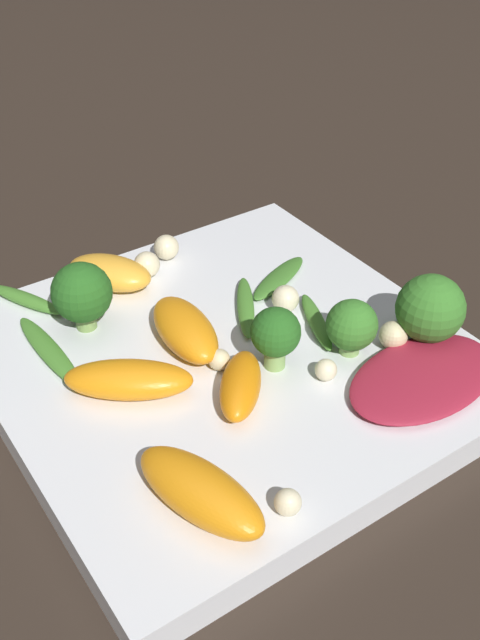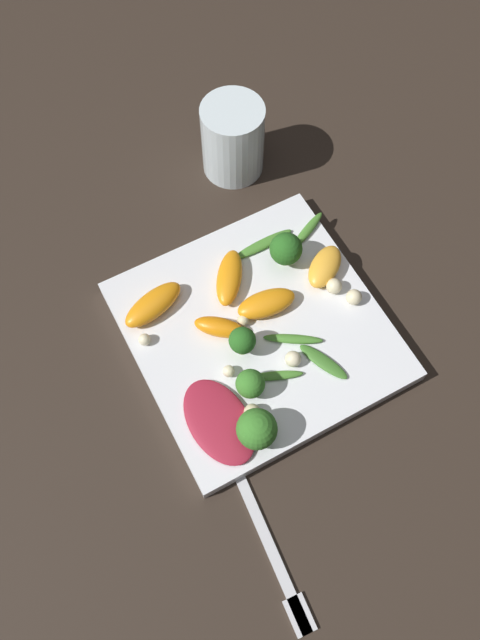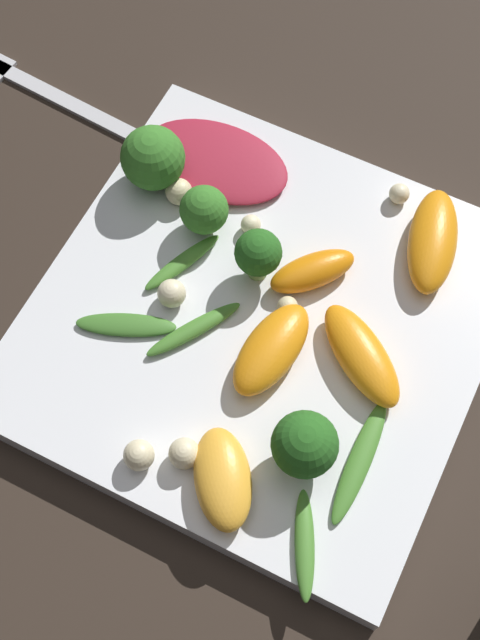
% 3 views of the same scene
% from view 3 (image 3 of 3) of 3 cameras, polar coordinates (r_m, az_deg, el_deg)
% --- Properties ---
extents(ground_plane, '(2.40, 2.40, 0.00)m').
position_cam_3_polar(ground_plane, '(0.58, 1.33, -0.67)').
color(ground_plane, '#2D231C').
extents(plate, '(0.28, 0.28, 0.02)m').
position_cam_3_polar(plate, '(0.57, 1.35, -0.26)').
color(plate, white).
rests_on(plate, ground_plane).
extents(fork, '(0.16, 0.03, 0.01)m').
position_cam_3_polar(fork, '(0.69, -12.89, 14.42)').
color(fork, silver).
rests_on(fork, ground_plane).
extents(radicchio_leaf_0, '(0.11, 0.07, 0.01)m').
position_cam_3_polar(radicchio_leaf_0, '(0.61, -1.61, 10.13)').
color(radicchio_leaf_0, maroon).
rests_on(radicchio_leaf_0, plate).
extents(orange_segment_0, '(0.05, 0.06, 0.02)m').
position_cam_3_polar(orange_segment_0, '(0.56, 4.66, 3.13)').
color(orange_segment_0, orange).
rests_on(orange_segment_0, plate).
extents(orange_segment_1, '(0.05, 0.08, 0.02)m').
position_cam_3_polar(orange_segment_1, '(0.58, 12.22, 4.97)').
color(orange_segment_1, orange).
rests_on(orange_segment_1, plate).
extents(orange_segment_2, '(0.04, 0.07, 0.02)m').
position_cam_3_polar(orange_segment_2, '(0.54, 2.02, -1.88)').
color(orange_segment_2, orange).
rests_on(orange_segment_2, plate).
extents(orange_segment_3, '(0.08, 0.07, 0.02)m').
position_cam_3_polar(orange_segment_3, '(0.54, 7.86, -2.08)').
color(orange_segment_3, orange).
rests_on(orange_segment_3, plate).
extents(orange_segment_4, '(0.06, 0.07, 0.02)m').
position_cam_3_polar(orange_segment_4, '(0.51, -1.11, -10.13)').
color(orange_segment_4, '#FCAD33').
rests_on(orange_segment_4, plate).
extents(broccoli_floret_0, '(0.03, 0.03, 0.04)m').
position_cam_3_polar(broccoli_floret_0, '(0.55, 1.17, 4.25)').
color(broccoli_floret_0, '#84AD5B').
rests_on(broccoli_floret_0, plate).
extents(broccoli_floret_1, '(0.04, 0.04, 0.05)m').
position_cam_3_polar(broccoli_floret_1, '(0.50, 4.16, -7.98)').
color(broccoli_floret_1, '#7A9E51').
rests_on(broccoli_floret_1, plate).
extents(broccoli_floret_2, '(0.04, 0.04, 0.05)m').
position_cam_3_polar(broccoli_floret_2, '(0.59, -5.60, 10.25)').
color(broccoli_floret_2, '#7A9E51').
rests_on(broccoli_floret_2, plate).
extents(broccoli_floret_3, '(0.03, 0.03, 0.04)m').
position_cam_3_polar(broccoli_floret_3, '(0.57, -2.32, 7.02)').
color(broccoli_floret_3, '#84AD5B').
rests_on(broccoli_floret_3, plate).
extents(arugula_sprig_0, '(0.04, 0.06, 0.01)m').
position_cam_3_polar(arugula_sprig_0, '(0.51, 4.15, -14.15)').
color(arugula_sprig_0, '#47842D').
rests_on(arugula_sprig_0, plate).
extents(arugula_sprig_1, '(0.06, 0.04, 0.01)m').
position_cam_3_polar(arugula_sprig_1, '(0.56, -7.31, -0.32)').
color(arugula_sprig_1, '#3D7528').
rests_on(arugula_sprig_1, plate).
extents(arugula_sprig_2, '(0.03, 0.06, 0.01)m').
position_cam_3_polar(arugula_sprig_2, '(0.57, -3.72, 3.71)').
color(arugula_sprig_2, '#47842D').
rests_on(arugula_sprig_2, plate).
extents(arugula_sprig_3, '(0.02, 0.08, 0.01)m').
position_cam_3_polar(arugula_sprig_3, '(0.53, 7.67, -8.92)').
color(arugula_sprig_3, '#47842D').
rests_on(arugula_sprig_3, plate).
extents(arugula_sprig_4, '(0.04, 0.06, 0.01)m').
position_cam_3_polar(arugula_sprig_4, '(0.55, -2.98, -0.59)').
color(arugula_sprig_4, '#47842D').
rests_on(arugula_sprig_4, plate).
extents(macadamia_nut_0, '(0.02, 0.02, 0.02)m').
position_cam_3_polar(macadamia_nut_0, '(0.56, -4.40, 1.71)').
color(macadamia_nut_0, beige).
rests_on(macadamia_nut_0, plate).
extents(macadamia_nut_1, '(0.02, 0.02, 0.02)m').
position_cam_3_polar(macadamia_nut_1, '(0.52, -3.56, -8.53)').
color(macadamia_nut_1, beige).
rests_on(macadamia_nut_1, plate).
extents(macadamia_nut_2, '(0.02, 0.02, 0.02)m').
position_cam_3_polar(macadamia_nut_2, '(0.59, -3.93, 8.20)').
color(macadamia_nut_2, beige).
rests_on(macadamia_nut_2, plate).
extents(macadamia_nut_3, '(0.02, 0.02, 0.02)m').
position_cam_3_polar(macadamia_nut_3, '(0.52, -6.49, -8.59)').
color(macadamia_nut_3, beige).
rests_on(macadamia_nut_3, plate).
extents(macadamia_nut_4, '(0.01, 0.01, 0.01)m').
position_cam_3_polar(macadamia_nut_4, '(0.55, 3.06, 0.87)').
color(macadamia_nut_4, beige).
rests_on(macadamia_nut_4, plate).
extents(macadamia_nut_5, '(0.01, 0.01, 0.01)m').
position_cam_3_polar(macadamia_nut_5, '(0.58, 0.70, 6.12)').
color(macadamia_nut_5, beige).
rests_on(macadamia_nut_5, plate).
extents(macadamia_nut_6, '(0.01, 0.01, 0.01)m').
position_cam_3_polar(macadamia_nut_6, '(0.60, 10.16, 7.96)').
color(macadamia_nut_6, beige).
rests_on(macadamia_nut_6, plate).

